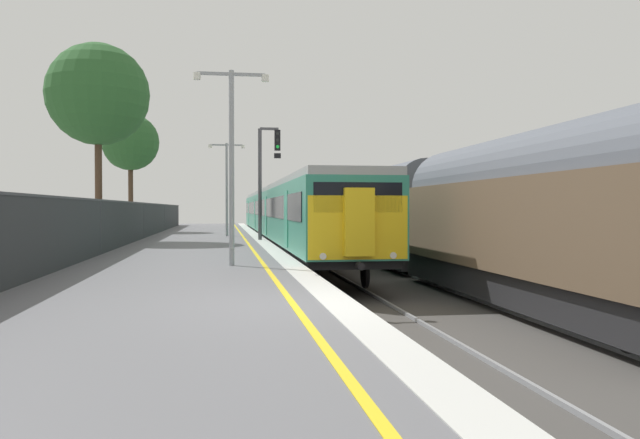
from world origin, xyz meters
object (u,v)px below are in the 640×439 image
Objects in this scene: commuter_train_at_platform at (283,213)px; platform_lamp_mid at (232,149)px; platform_lamp_far at (227,181)px; signal_gantry at (265,170)px; background_tree_left at (100,97)px; background_tree_centre at (129,144)px; freight_train_adjacent_track at (385,212)px.

platform_lamp_mid is at bearing -99.36° from commuter_train_at_platform.
signal_gantry is at bearing -68.65° from platform_lamp_far.
platform_lamp_mid is 1.01× the size of platform_lamp_far.
background_tree_left is 1.18× the size of background_tree_centre.
platform_lamp_far reaches higher than freight_train_adjacent_track.
platform_lamp_mid is 0.66× the size of background_tree_centre.
freight_train_adjacent_track is at bearing -63.72° from commuter_train_at_platform.
background_tree_left reaches higher than platform_lamp_far.
platform_lamp_far is at bearing -52.80° from background_tree_centre.
signal_gantry is 0.59× the size of background_tree_left.
signal_gantry is 1.06× the size of platform_lamp_far.
platform_lamp_mid reaches higher than commuter_train_at_platform.
background_tree_centre reaches higher than commuter_train_at_platform.
background_tree_centre reaches higher than freight_train_adjacent_track.
background_tree_centre reaches higher than platform_lamp_mid.
platform_lamp_mid is at bearing -97.53° from signal_gantry.
platform_lamp_far is 0.65× the size of background_tree_centre.
background_tree_centre is at bearing 92.11° from background_tree_left.
background_tree_left is 12.74m from background_tree_centre.
background_tree_left is (-7.76, 0.39, 3.39)m from signal_gantry.
freight_train_adjacent_track is 4.57× the size of background_tree_left.
freight_train_adjacent_track is at bearing 58.54° from platform_lamp_mid.
background_tree_centre reaches higher than signal_gantry.
commuter_train_at_platform is at bearing -34.88° from background_tree_centre.
platform_lamp_far is (-1.82, 4.65, -0.32)m from signal_gantry.
freight_train_adjacent_track reaches higher than commuter_train_at_platform.
commuter_train_at_platform is at bearing 26.76° from platform_lamp_far.
freight_train_adjacent_track is at bearing -47.33° from background_tree_centre.
platform_lamp_mid is (-7.31, -11.95, 1.73)m from freight_train_adjacent_track.
platform_lamp_mid reaches higher than freight_train_adjacent_track.
platform_lamp_far is at bearing 111.35° from signal_gantry.
commuter_train_at_platform is 5.34× the size of background_tree_centre.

